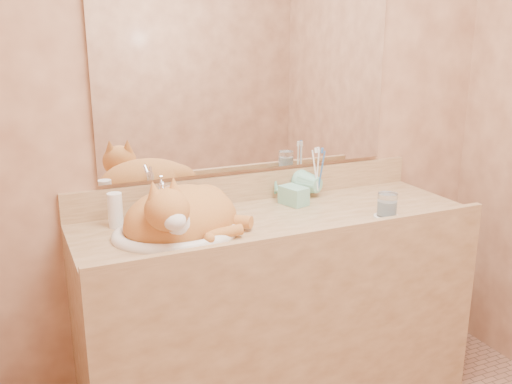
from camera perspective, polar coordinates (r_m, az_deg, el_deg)
name	(u,v)px	position (r m, az deg, el deg)	size (l,w,h in m)	color
wall_back	(250,108)	(2.43, -0.61, 8.36)	(2.40, 0.02, 2.50)	#905C41
vanity_counter	(277,313)	(2.44, 2.08, -12.03)	(1.60, 0.55, 0.85)	olive
mirror	(251,75)	(2.40, -0.51, 11.64)	(1.30, 0.02, 0.80)	white
sink_basin	(176,215)	(2.09, -8.00, -2.31)	(0.46, 0.39, 0.14)	white
faucet	(163,200)	(2.25, -9.30, -0.76)	(0.04, 0.12, 0.16)	white
cat	(181,214)	(2.09, -7.50, -2.16)	(0.45, 0.37, 0.24)	#AF6228
soap_dispenser	(304,187)	(2.38, 4.81, 0.46)	(0.08, 0.08, 0.18)	#7CC7AB
toothbrush_cup	(318,186)	(2.53, 6.23, 0.56)	(0.12, 0.12, 0.11)	#7CC7AB
toothbrushes	(319,168)	(2.50, 6.29, 2.38)	(0.04, 0.04, 0.23)	white
saucer	(386,217)	(2.32, 12.90, -2.43)	(0.10, 0.10, 0.01)	white
water_glass	(387,205)	(2.31, 12.98, -1.24)	(0.08, 0.08, 0.09)	white
lotion_bottle	(115,210)	(2.21, -13.90, -1.77)	(0.06, 0.06, 0.13)	white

